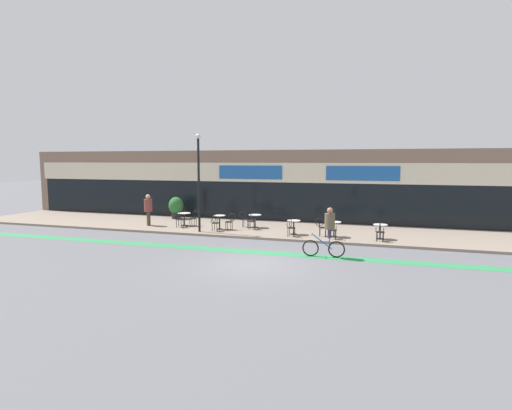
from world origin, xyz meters
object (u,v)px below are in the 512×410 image
at_px(bistro_table_2, 255,218).
at_px(lamp_post, 199,176).
at_px(cafe_chair_4_near, 333,229).
at_px(cafe_chair_3_near, 291,226).
at_px(bistro_table_5, 380,229).
at_px(cyclist_0, 328,229).
at_px(cafe_chair_0_near, 179,218).
at_px(cafe_chair_1_near, 215,222).
at_px(cafe_chair_4_side, 321,226).
at_px(cafe_chair_5_near, 380,231).
at_px(cafe_chair_2_side, 244,218).
at_px(cafe_chair_0_side, 194,217).
at_px(cafe_chair_1_side, 230,220).
at_px(cafe_chair_2_near, 252,220).
at_px(bistro_table_3, 294,224).
at_px(bistro_table_4, 334,226).
at_px(planter_pot, 176,207).
at_px(bistro_table_1, 220,219).
at_px(bistro_table_0, 184,217).
at_px(pedestrian_near_end, 148,207).

relative_size(bistro_table_2, lamp_post, 0.14).
bearing_deg(cafe_chair_4_near, cafe_chair_3_near, 87.89).
bearing_deg(bistro_table_5, cyclist_0, -117.39).
distance_m(cafe_chair_0_near, cafe_chair_1_near, 2.46).
xyz_separation_m(cafe_chair_4_side, cafe_chair_5_near, (2.78, -0.52, 0.00)).
relative_size(cafe_chair_3_near, cyclist_0, 0.45).
height_order(cafe_chair_2_side, cyclist_0, cyclist_0).
xyz_separation_m(cafe_chair_0_side, cafe_chair_1_side, (2.41, -0.54, 0.00)).
height_order(bistro_table_2, cafe_chair_2_near, cafe_chair_2_near).
bearing_deg(bistro_table_3, cafe_chair_1_side, 174.99).
height_order(bistro_table_4, cyclist_0, cyclist_0).
bearing_deg(bistro_table_5, cafe_chair_4_near, -161.51).
height_order(cafe_chair_1_side, cafe_chair_2_side, same).
distance_m(cafe_chair_2_near, planter_pot, 6.42).
bearing_deg(bistro_table_2, bistro_table_1, -146.86).
relative_size(cafe_chair_0_near, cyclist_0, 0.45).
relative_size(bistro_table_5, cafe_chair_1_near, 0.78).
bearing_deg(cafe_chair_1_side, bistro_table_1, -3.00).
height_order(bistro_table_5, cafe_chair_0_near, cafe_chair_0_near).
distance_m(cafe_chair_0_side, cafe_chair_1_side, 2.47).
height_order(bistro_table_0, bistro_table_2, bistro_table_0).
bearing_deg(lamp_post, cafe_chair_5_near, 0.71).
bearing_deg(planter_pot, cafe_chair_2_near, -22.50).
bearing_deg(bistro_table_0, planter_pot, 127.39).
bearing_deg(cafe_chair_0_side, cafe_chair_4_side, 171.76).
bearing_deg(cafe_chair_3_near, cafe_chair_0_side, 79.51).
distance_m(cafe_chair_4_near, planter_pot, 11.15).
xyz_separation_m(cafe_chair_2_side, cafe_chair_3_near, (3.12, -2.03, 0.00)).
xyz_separation_m(bistro_table_1, planter_pot, (-4.24, 2.93, 0.22)).
distance_m(bistro_table_3, cafe_chair_1_near, 4.20).
xyz_separation_m(cafe_chair_1_side, lamp_post, (-1.36, -0.99, 2.44)).
relative_size(bistro_table_4, lamp_post, 0.15).
relative_size(cafe_chair_1_side, cafe_chair_3_near, 1.00).
height_order(bistro_table_2, cafe_chair_0_near, cafe_chair_0_near).
relative_size(bistro_table_1, cafe_chair_0_side, 0.86).
height_order(cafe_chair_1_side, pedestrian_near_end, pedestrian_near_end).
xyz_separation_m(bistro_table_2, cafe_chair_1_near, (-1.69, -1.72, -0.01)).
distance_m(cafe_chair_0_side, cafe_chair_2_near, 3.48).
relative_size(cafe_chair_1_side, cafe_chair_5_near, 1.00).
distance_m(bistro_table_1, cafe_chair_1_near, 0.63).
xyz_separation_m(cafe_chair_1_near, pedestrian_near_end, (-4.42, 0.63, 0.55)).
height_order(bistro_table_1, planter_pot, planter_pot).
relative_size(bistro_table_1, cafe_chair_3_near, 0.86).
height_order(cafe_chair_3_near, lamp_post, lamp_post).
xyz_separation_m(bistro_table_0, cafe_chair_0_near, (0.00, -0.63, -0.01)).
relative_size(cafe_chair_0_near, pedestrian_near_end, 0.50).
xyz_separation_m(bistro_table_4, cafe_chair_0_side, (-7.99, 0.89, -0.02)).
bearing_deg(bistro_table_4, bistro_table_3, 178.84).
bearing_deg(cafe_chair_3_near, bistro_table_5, -77.36).
bearing_deg(planter_pot, cyclist_0, -33.64).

